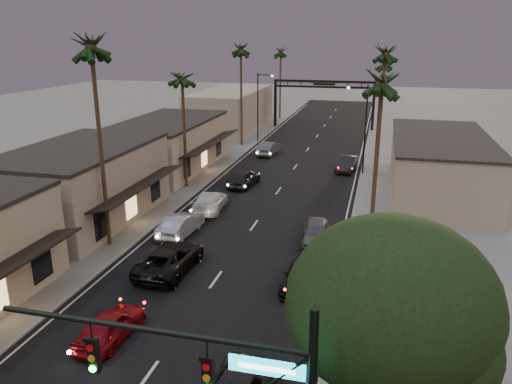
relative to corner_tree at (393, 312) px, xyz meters
The scene contains 28 objects.
ground 34.43m from the corner_tree, 106.23° to the left, with size 200.00×200.00×0.00m, color slate.
road 39.19m from the corner_tree, 104.16° to the left, with size 14.00×120.00×0.02m, color black.
sidewalk_left 48.78m from the corner_tree, 113.07° to the left, with size 5.00×92.00×0.12m, color slate.
sidewalk_right 44.94m from the corner_tree, 89.97° to the left, with size 5.00×92.00×0.12m, color slate.
storefront_mid 29.32m from the corner_tree, 140.47° to the left, with size 8.00×14.00×5.50m, color #A39883.
storefront_far 41.37m from the corner_tree, 123.05° to the left, with size 8.00×16.00×5.00m, color tan.
storefront_dist 61.86m from the corner_tree, 111.33° to the left, with size 8.00×20.00×6.00m, color #A39883.
building_right 33.05m from the corner_tree, 82.09° to the left, with size 8.00×18.00×5.00m, color #A39883.
corner_tree is the anchor object (origin of this frame).
arch 63.26m from the corner_tree, 98.62° to the left, with size 15.20×0.40×7.27m.
streetlight_right 37.64m from the corner_tree, 93.89° to the left, with size 2.13×0.30×9.00m.
streetlight_left 53.15m from the corner_tree, 107.97° to the left, with size 2.13×0.30×9.00m.
palm_lb 24.36m from the corner_tree, 141.17° to the left, with size 3.20×3.20×15.20m.
palm_lc 34.09m from the corner_tree, 122.34° to the left, with size 3.20×3.20×12.20m.
palm_ld 51.28m from the corner_tree, 110.81° to the left, with size 3.20×3.20×14.20m.
palm_ra 17.45m from the corner_tree, 93.03° to the left, with size 3.20×3.20×13.20m.
palm_rb 37.12m from the corner_tree, 91.37° to the left, with size 3.20×3.20×14.20m.
palm_rc 56.74m from the corner_tree, 90.89° to the left, with size 3.20×3.20×12.20m.
palm_far 72.96m from the corner_tree, 104.14° to the left, with size 3.20×3.20×13.20m.
oncoming_red 14.17m from the corner_tree, 159.33° to the left, with size 1.72×4.28×1.46m, color maroon.
oncoming_pickup 18.08m from the corner_tree, 136.21° to the left, with size 2.67×5.79×1.61m, color black.
oncoming_silver 23.05m from the corner_tree, 128.86° to the left, with size 1.65×4.72×1.56m, color gray.
oncoming_white 27.33m from the corner_tree, 121.03° to the left, with size 2.15×5.30×1.54m, color silver.
oncoming_dgrey 33.31m from the corner_tree, 113.20° to the left, with size 1.97×4.90×1.67m, color black.
oncoming_grey_far 45.84m from the corner_tree, 107.41° to the left, with size 1.70×4.87×1.60m, color #525358.
curbside_black 13.87m from the corner_tree, 110.25° to the left, with size 1.92×4.72×1.37m, color black.
curbside_grey 19.62m from the corner_tree, 103.82° to the left, with size 1.83×4.54×1.55m, color #4E4E53.
curbside_far 38.90m from the corner_tree, 95.90° to the left, with size 1.61×4.61×1.52m, color black.
Camera 1 is at (8.74, -5.89, 13.66)m, focal length 35.00 mm.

